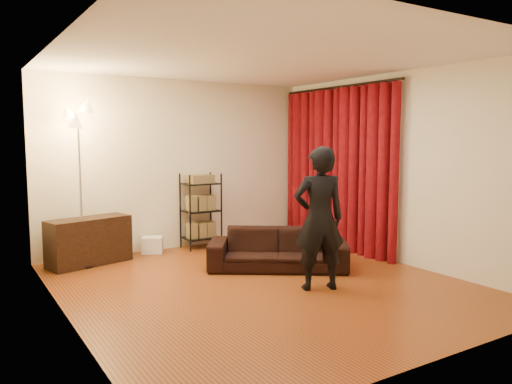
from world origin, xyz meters
TOP-DOWN VIEW (x-y plane):
  - floor at (0.00, 0.00)m, footprint 5.00×5.00m
  - ceiling at (0.00, 0.00)m, footprint 5.00×5.00m
  - wall_back at (0.00, 2.50)m, footprint 5.00×0.00m
  - wall_front at (0.00, -2.50)m, footprint 5.00×0.00m
  - wall_left at (-2.25, 0.00)m, footprint 0.00×5.00m
  - wall_right at (2.25, 0.00)m, footprint 0.00×5.00m
  - curtain_rod at (2.15, 1.12)m, footprint 0.04×2.65m
  - curtain at (2.13, 1.12)m, footprint 0.22×2.65m
  - sofa at (0.58, 0.51)m, footprint 1.95×1.65m
  - person at (0.47, -0.50)m, footprint 0.71×0.59m
  - media_cabinet at (-1.54, 2.12)m, footprint 1.21×0.71m
  - storage_boxes at (-0.54, 2.31)m, footprint 0.39×0.36m
  - wire_shelf at (0.27, 2.27)m, footprint 0.65×0.55m
  - floor_lamp at (-1.65, 2.03)m, footprint 0.48×0.48m

SIDE VIEW (x-z plane):
  - floor at x=0.00m, z-range 0.00..0.00m
  - storage_boxes at x=-0.54m, z-range 0.00..0.26m
  - sofa at x=0.58m, z-range 0.00..0.54m
  - media_cabinet at x=-1.54m, z-range 0.00..0.66m
  - wire_shelf at x=0.27m, z-range 0.00..1.21m
  - person at x=0.47m, z-range 0.00..1.68m
  - floor_lamp at x=-1.65m, z-range 0.00..2.23m
  - curtain at x=2.13m, z-range 0.00..2.55m
  - wall_back at x=0.00m, z-range -1.15..3.85m
  - wall_front at x=0.00m, z-range -1.15..3.85m
  - wall_left at x=-2.25m, z-range -1.15..3.85m
  - wall_right at x=2.25m, z-range -1.15..3.85m
  - curtain_rod at x=2.15m, z-range 2.56..2.60m
  - ceiling at x=0.00m, z-range 2.70..2.70m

